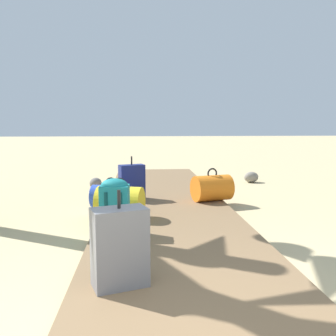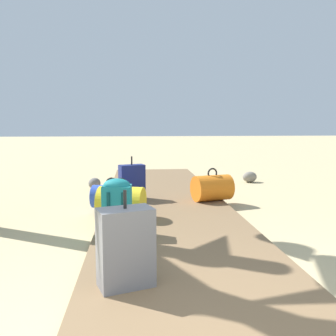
{
  "view_description": "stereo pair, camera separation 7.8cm",
  "coord_description": "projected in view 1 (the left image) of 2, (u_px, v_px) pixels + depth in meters",
  "views": [
    {
      "loc": [
        -0.37,
        -1.34,
        1.25
      ],
      "look_at": [
        0.07,
        4.33,
        0.55
      ],
      "focal_mm": 39.15,
      "sensor_mm": 36.0,
      "label": 1
    },
    {
      "loc": [
        -0.45,
        -1.33,
        1.25
      ],
      "look_at": [
        0.07,
        4.33,
        0.55
      ],
      "focal_mm": 39.15,
      "sensor_mm": 36.0,
      "label": 2
    }
  ],
  "objects": [
    {
      "name": "backpack_teal",
      "position": [
        115.0,
        205.0,
        3.86
      ],
      "size": [
        0.31,
        0.25,
        0.6
      ],
      "color": "#197A7F",
      "rests_on": "boardwalk"
    },
    {
      "name": "rock_right_mid",
      "position": [
        251.0,
        177.0,
        7.73
      ],
      "size": [
        0.37,
        0.3,
        0.23
      ],
      "primitive_type": "ellipsoid",
      "rotation": [
        0.0,
        0.0,
        0.29
      ],
      "color": "gray",
      "rests_on": "ground"
    },
    {
      "name": "rock_left_far",
      "position": [
        96.0,
        183.0,
        7.01
      ],
      "size": [
        0.3,
        0.33,
        0.21
      ],
      "primitive_type": "ellipsoid",
      "rotation": [
        0.0,
        0.0,
        1.15
      ],
      "color": "slate",
      "rests_on": "ground"
    },
    {
      "name": "suitcase_navy",
      "position": [
        132.0,
        182.0,
        5.62
      ],
      "size": [
        0.42,
        0.3,
        0.67
      ],
      "color": "navy",
      "rests_on": "boardwalk"
    },
    {
      "name": "ground_plane",
      "position": [
        170.0,
        223.0,
        4.63
      ],
      "size": [
        60.0,
        60.0,
        0.0
      ],
      "primitive_type": "plane",
      "color": "tan"
    },
    {
      "name": "suitcase_grey",
      "position": [
        120.0,
        247.0,
        2.62
      ],
      "size": [
        0.44,
        0.33,
        0.7
      ],
      "color": "slate",
      "rests_on": "boardwalk"
    },
    {
      "name": "duffel_bag_orange",
      "position": [
        212.0,
        188.0,
        5.53
      ],
      "size": [
        0.65,
        0.53,
        0.5
      ],
      "color": "orange",
      "rests_on": "boardwalk"
    },
    {
      "name": "boardwalk",
      "position": [
        165.0,
        206.0,
        5.4
      ],
      "size": [
        1.78,
        7.88,
        0.08
      ],
      "primitive_type": "cube",
      "color": "brown",
      "rests_on": "ground"
    },
    {
      "name": "duffel_bag_blue",
      "position": [
        111.0,
        196.0,
        5.07
      ],
      "size": [
        0.59,
        0.42,
        0.43
      ],
      "color": "#2847B7",
      "rests_on": "boardwalk"
    },
    {
      "name": "duffel_bag_yellow",
      "position": [
        120.0,
        202.0,
        4.51
      ],
      "size": [
        0.63,
        0.52,
        0.51
      ],
      "color": "gold",
      "rests_on": "boardwalk"
    }
  ]
}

